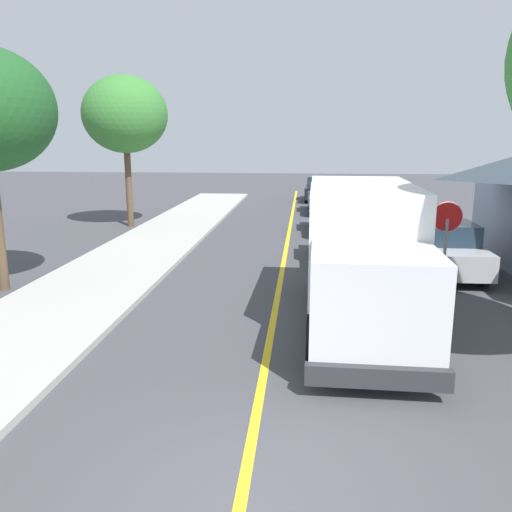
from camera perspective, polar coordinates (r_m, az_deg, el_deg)
The scene contains 10 objects.
ground_plane at distance 6.85m, azimuth -1.83°, elevation -25.77°, with size 120.00×120.00×0.00m, color #424247.
centre_line_yellow at distance 15.91m, azimuth 2.63°, elevation -2.83°, with size 0.16×56.00×0.01m, color gold.
box_truck at distance 12.30m, azimuth 11.45°, elevation 0.75°, with size 2.55×7.23×3.20m.
parked_car_near at distance 18.63m, azimuth 9.01°, elevation 1.81°, with size 1.91×4.44×1.67m.
parked_car_mid at distance 24.50m, azimuth 8.16°, elevation 4.43°, with size 1.95×4.46×1.67m.
parked_car_far at distance 30.96m, azimuth 7.40°, elevation 6.16°, with size 1.87×4.43×1.67m.
parked_car_furthest at distance 36.84m, azimuth 6.86°, elevation 7.21°, with size 2.01×4.48×1.67m.
parked_van_across at distance 17.80m, azimuth 19.88°, elevation 0.70°, with size 1.84×4.41×1.67m.
stop_sign at distance 14.65m, azimuth 19.94°, elevation 2.49°, with size 0.80×0.10×2.65m.
street_tree_down_block at distance 26.43m, azimuth -14.02°, elevation 14.65°, with size 4.01×4.01×7.15m.
Camera 1 is at (0.69, -5.32, 4.26)m, focal length 36.87 mm.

